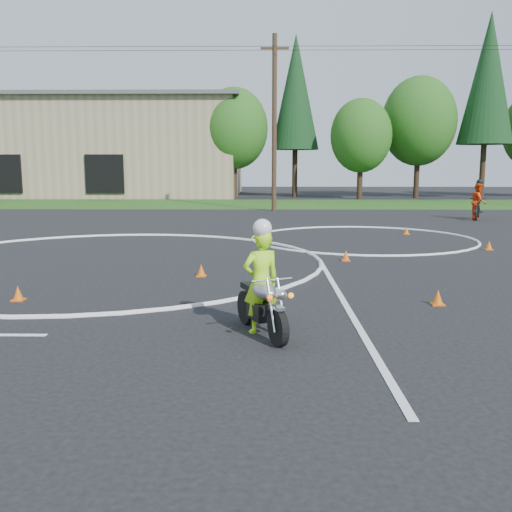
{
  "coord_description": "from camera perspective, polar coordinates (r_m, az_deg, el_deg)",
  "views": [
    {
      "loc": [
        4.43,
        -12.63,
        2.65
      ],
      "look_at": [
        4.29,
        -2.87,
        1.1
      ],
      "focal_mm": 40.0,
      "sensor_mm": 36.0,
      "label": 1
    }
  ],
  "objects": [
    {
      "name": "ground",
      "position": [
        13.64,
        -18.16,
        -2.63
      ],
      "size": [
        120.0,
        120.0,
        0.0
      ],
      "primitive_type": "plane",
      "color": "black",
      "rests_on": "ground"
    },
    {
      "name": "grass_strip",
      "position": [
        39.96,
        -5.56,
        5.21
      ],
      "size": [
        120.0,
        10.0,
        0.02
      ],
      "primitive_type": "cube",
      "color": "#1E4714",
      "rests_on": "ground"
    },
    {
      "name": "course_markings",
      "position": [
        17.33,
        -6.67,
        0.2
      ],
      "size": [
        19.05,
        19.05,
        0.12
      ],
      "color": "silver",
      "rests_on": "ground"
    },
    {
      "name": "traffic_cones",
      "position": [
        15.36,
        1.64,
        -0.4
      ],
      "size": [
        17.77,
        11.66,
        0.3
      ],
      "color": "#D6590B",
      "rests_on": "ground"
    },
    {
      "name": "warehouse",
      "position": [
        57.22,
        -22.6,
        9.88
      ],
      "size": [
        41.0,
        17.0,
        8.3
      ],
      "color": "tan",
      "rests_on": "ground"
    },
    {
      "name": "rider_second_grp",
      "position": [
        30.29,
        21.34,
        4.74
      ],
      "size": [
        1.5,
        2.19,
        2.0
      ],
      "rotation": [
        0.0,
        0.0,
        -0.41
      ],
      "color": "black",
      "rests_on": "ground"
    },
    {
      "name": "rider_primary_grp",
      "position": [
        9.03,
        0.53,
        -2.25
      ],
      "size": [
        0.71,
        0.6,
        1.84
      ],
      "rotation": [
        0.0,
        0.0,
        0.4
      ],
      "color": "#AAF619",
      "rests_on": "ground"
    },
    {
      "name": "treeline",
      "position": [
        48.52,
        13.53,
        13.49
      ],
      "size": [
        38.2,
        8.1,
        14.52
      ],
      "color": "#382619",
      "rests_on": "ground"
    },
    {
      "name": "primary_motorcycle",
      "position": [
        9.0,
        0.62,
        -4.94
      ],
      "size": [
        0.9,
        1.78,
        0.99
      ],
      "rotation": [
        0.0,
        0.0,
        0.4
      ],
      "color": "black",
      "rests_on": "ground"
    },
    {
      "name": "utility_poles",
      "position": [
        33.73,
        1.85,
        13.37
      ],
      "size": [
        41.6,
        1.12,
        10.0
      ],
      "color": "#473321",
      "rests_on": "ground"
    }
  ]
}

